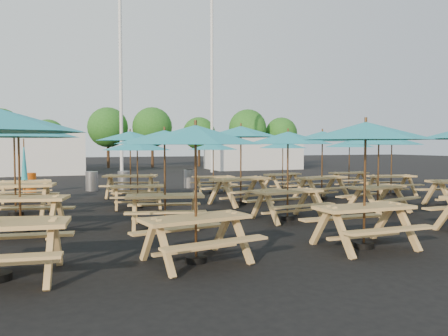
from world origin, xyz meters
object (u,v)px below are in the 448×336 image
object	(u,v)px
picnic_unit_13	(379,142)
waste_bin_1	(92,181)
picnic_unit_3	(24,176)
waste_bin_2	(124,181)
picnic_unit_8	(366,137)
picnic_unit_19	(349,146)
picnic_unit_10	(241,135)
waste_bin_0	(30,183)
waste_bin_3	(190,179)
picnic_unit_15	(283,147)
picnic_unit_4	(196,141)
picnic_unit_6	(137,148)
picnic_unit_7	(130,139)
waste_bin_4	(191,179)
picnic_unit_1	(18,134)
picnic_unit_5	(165,142)
picnic_unit_14	(322,139)
picnic_unit_18	(392,143)
picnic_unit_11	(213,148)
picnic_unit_9	(288,142)
picnic_unit_2	(14,133)

from	to	relation	value
picnic_unit_13	waste_bin_1	xyz separation A→B (m)	(-7.21, 9.02, -1.59)
picnic_unit_3	waste_bin_2	world-z (taller)	picnic_unit_3
picnic_unit_8	picnic_unit_19	size ratio (longest dim) A/B	1.10
picnic_unit_10	waste_bin_0	size ratio (longest dim) A/B	4.03
picnic_unit_8	picnic_unit_10	bearing A→B (deg)	87.62
picnic_unit_3	waste_bin_3	xyz separation A→B (m)	(6.55, 2.71, -0.47)
waste_bin_0	picnic_unit_15	bearing A→B (deg)	-13.90
picnic_unit_4	picnic_unit_6	distance (m)	6.52
picnic_unit_3	picnic_unit_8	xyz separation A→B (m)	(6.45, -9.49, 1.19)
waste_bin_3	picnic_unit_7	bearing A→B (deg)	-138.64
waste_bin_1	waste_bin_4	distance (m)	4.27
picnic_unit_1	picnic_unit_5	distance (m)	3.09
picnic_unit_1	waste_bin_3	xyz separation A→B (m)	(6.21, 8.71, -1.74)
picnic_unit_14	waste_bin_4	size ratio (longest dim) A/B	3.65
picnic_unit_13	waste_bin_1	distance (m)	11.65
picnic_unit_4	picnic_unit_5	distance (m)	3.20
waste_bin_1	waste_bin_3	bearing A→B (deg)	-2.31
picnic_unit_4	waste_bin_4	world-z (taller)	picnic_unit_4
picnic_unit_7	picnic_unit_8	bearing A→B (deg)	-54.41
waste_bin_0	waste_bin_4	distance (m)	6.66
picnic_unit_4	picnic_unit_18	bearing A→B (deg)	22.81
picnic_unit_3	picnic_unit_11	bearing A→B (deg)	-1.87
picnic_unit_9	waste_bin_4	distance (m)	9.15
picnic_unit_11	picnic_unit_19	size ratio (longest dim) A/B	0.99
picnic_unit_2	picnic_unit_10	size ratio (longest dim) A/B	0.90
picnic_unit_4	picnic_unit_1	bearing A→B (deg)	119.33
picnic_unit_10	picnic_unit_19	distance (m)	7.15
picnic_unit_5	picnic_unit_14	xyz separation A→B (m)	(6.29, 3.12, 0.12)
picnic_unit_2	waste_bin_4	distance (m)	9.02
picnic_unit_5	picnic_unit_8	world-z (taller)	picnic_unit_8
picnic_unit_3	waste_bin_1	bearing A→B (deg)	47.33
picnic_unit_8	waste_bin_3	distance (m)	12.32
picnic_unit_18	waste_bin_2	xyz separation A→B (m)	(-9.36, 5.45, -1.58)
picnic_unit_18	waste_bin_0	bearing A→B (deg)	166.12
picnic_unit_6	waste_bin_3	bearing A→B (deg)	67.09
picnic_unit_8	waste_bin_4	size ratio (longest dim) A/B	2.97
picnic_unit_10	waste_bin_1	size ratio (longest dim) A/B	4.03
waste_bin_2	waste_bin_4	world-z (taller)	same
picnic_unit_8	picnic_unit_9	distance (m)	3.22
picnic_unit_8	picnic_unit_13	distance (m)	4.58
waste_bin_2	picnic_unit_10	bearing A→B (deg)	-62.95
picnic_unit_14	picnic_unit_19	size ratio (longest dim) A/B	1.35
waste_bin_2	waste_bin_0	bearing A→B (deg)	177.84
picnic_unit_4	waste_bin_3	bearing A→B (deg)	63.34
picnic_unit_7	waste_bin_0	xyz separation A→B (m)	(-3.59, 2.77, -1.73)
picnic_unit_5	picnic_unit_14	distance (m)	7.02
waste_bin_2	picnic_unit_13	bearing A→B (deg)	-56.27
picnic_unit_2	picnic_unit_8	world-z (taller)	picnic_unit_2
picnic_unit_3	waste_bin_4	size ratio (longest dim) A/B	2.63
picnic_unit_2	picnic_unit_18	xyz separation A→B (m)	(13.02, 0.36, -0.27)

